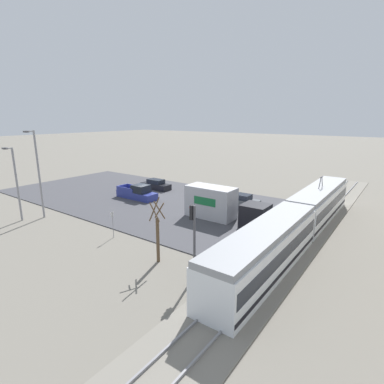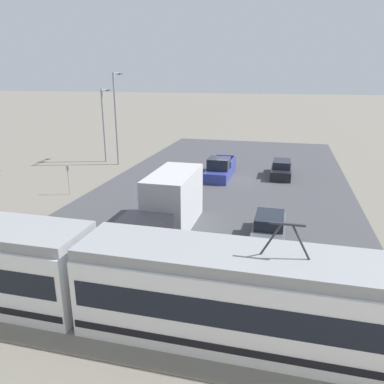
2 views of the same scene
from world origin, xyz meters
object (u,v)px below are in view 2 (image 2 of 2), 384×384
at_px(street_lamp_near_crossing, 116,113).
at_px(street_lamp_mid_block, 104,120).
at_px(sedan_car_0, 269,229).
at_px(box_truck, 167,208).
at_px(light_rail_tram, 87,275).
at_px(pickup_truck, 220,169).
at_px(no_parking_sign, 68,177).
at_px(sedan_car_1, 281,170).

bearing_deg(street_lamp_near_crossing, street_lamp_mid_block, -27.06).
bearing_deg(street_lamp_near_crossing, sedan_car_0, 136.50).
xyz_separation_m(sedan_car_0, street_lamp_mid_block, (17.80, -16.08, 3.67)).
bearing_deg(box_truck, street_lamp_mid_block, -53.91).
height_order(street_lamp_near_crossing, street_lamp_mid_block, street_lamp_near_crossing).
bearing_deg(street_lamp_near_crossing, box_truck, 123.23).
distance_m(light_rail_tram, box_truck, 7.97).
relative_size(pickup_truck, street_lamp_near_crossing, 0.63).
bearing_deg(no_parking_sign, sedan_car_0, 162.95).
xyz_separation_m(street_lamp_near_crossing, no_parking_sign, (-0.73, 10.47, -3.74)).
distance_m(light_rail_tram, street_lamp_near_crossing, 25.80).
distance_m(street_lamp_near_crossing, no_parking_sign, 11.14).
bearing_deg(street_lamp_mid_block, pickup_truck, 163.84).
bearing_deg(light_rail_tram, pickup_truck, -93.60).
relative_size(street_lamp_near_crossing, street_lamp_mid_block, 1.22).
relative_size(sedan_car_1, street_lamp_mid_block, 0.61).
relative_size(sedan_car_0, no_parking_sign, 1.86).
relative_size(light_rail_tram, no_parking_sign, 11.85).
height_order(sedan_car_0, sedan_car_1, sedan_car_1).
height_order(box_truck, pickup_truck, box_truck).
xyz_separation_m(light_rail_tram, pickup_truck, (-1.31, -20.86, -0.87)).
relative_size(box_truck, sedan_car_0, 2.03).
distance_m(light_rail_tram, sedan_car_0, 10.60).
distance_m(sedan_car_0, street_lamp_mid_block, 24.26).
bearing_deg(street_lamp_near_crossing, sedan_car_1, 175.93).
distance_m(street_lamp_near_crossing, street_lamp_mid_block, 2.23).
distance_m(box_truck, sedan_car_1, 15.76).
bearing_deg(pickup_truck, sedan_car_1, -162.74).
relative_size(sedan_car_0, street_lamp_near_crossing, 0.48).
xyz_separation_m(pickup_truck, street_lamp_near_crossing, (11.02, -2.79, 4.38)).
bearing_deg(no_parking_sign, pickup_truck, -143.27).
height_order(pickup_truck, street_lamp_near_crossing, street_lamp_near_crossing).
bearing_deg(box_truck, sedan_car_0, -174.27).
bearing_deg(pickup_truck, light_rail_tram, 86.40).
relative_size(pickup_truck, street_lamp_mid_block, 0.77).
bearing_deg(no_parking_sign, light_rail_tram, 124.27).
bearing_deg(box_truck, street_lamp_near_crossing, -56.77).
height_order(pickup_truck, street_lamp_mid_block, street_lamp_mid_block).
relative_size(pickup_truck, sedan_car_1, 1.25).
bearing_deg(sedan_car_1, sedan_car_0, -91.29).
bearing_deg(street_lamp_near_crossing, light_rail_tram, 112.32).
distance_m(box_truck, street_lamp_near_crossing, 19.11).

